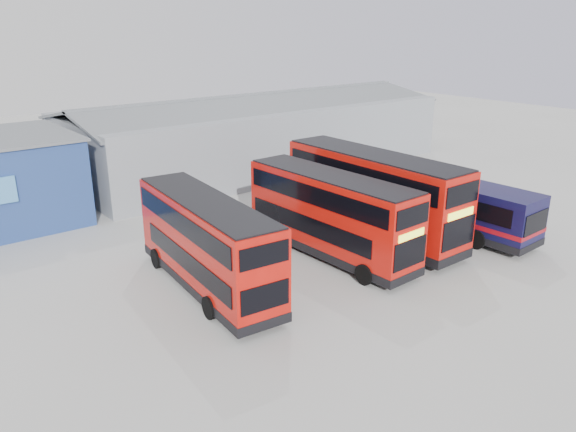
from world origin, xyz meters
The scene contains 6 objects.
ground_plane centered at (0.00, 0.00, 0.00)m, with size 120.00×120.00×0.00m, color #9B9B96.
maintenance_shed centered at (8.00, 20.00, 2.60)m, with size 30.50×12.00×5.89m.
double_decker_left centered at (-7.18, 2.77, 2.07)m, with size 3.31×10.01×4.16m.
double_decker_centre centered at (-0.42, 2.20, 2.11)m, with size 2.75×10.09×4.24m.
double_decker_right centered at (3.08, 2.64, 2.34)m, with size 2.93×11.19×4.71m.
single_decker_blue centered at (7.29, 1.13, 1.48)m, with size 2.89×11.06×2.98m.
Camera 1 is at (-18.55, -17.06, 11.24)m, focal length 35.00 mm.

